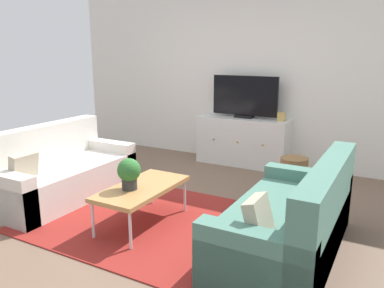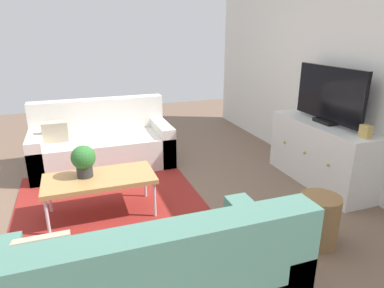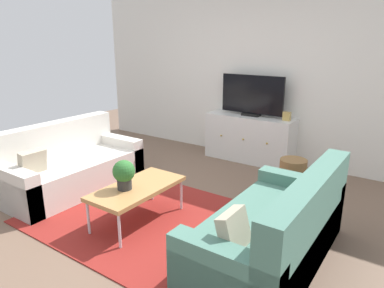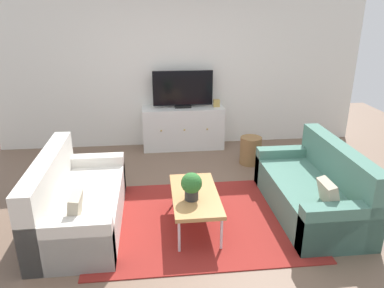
{
  "view_description": "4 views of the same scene",
  "coord_description": "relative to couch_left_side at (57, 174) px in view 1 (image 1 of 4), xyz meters",
  "views": [
    {
      "loc": [
        2.15,
        -3.22,
        1.74
      ],
      "look_at": [
        0.0,
        0.67,
        0.66
      ],
      "focal_mm": 36.21,
      "sensor_mm": 36.0,
      "label": 1
    },
    {
      "loc": [
        3.04,
        -0.41,
        1.77
      ],
      "look_at": [
        0.0,
        0.67,
        0.66
      ],
      "focal_mm": 31.8,
      "sensor_mm": 36.0,
      "label": 2
    },
    {
      "loc": [
        2.36,
        -2.73,
        1.9
      ],
      "look_at": [
        0.0,
        0.67,
        0.66
      ],
      "focal_mm": 32.89,
      "sensor_mm": 36.0,
      "label": 3
    },
    {
      "loc": [
        -0.5,
        -3.92,
        2.4
      ],
      "look_at": [
        0.0,
        0.67,
        0.66
      ],
      "focal_mm": 34.59,
      "sensor_mm": 36.0,
      "label": 4
    }
  ],
  "objects": [
    {
      "name": "ground_plane",
      "position": [
        1.44,
        0.1,
        -0.28
      ],
      "size": [
        10.0,
        10.0,
        0.0
      ],
      "primitive_type": "plane",
      "color": "brown"
    },
    {
      "name": "tv_console",
      "position": [
        1.46,
        2.37,
        0.09
      ],
      "size": [
        1.41,
        0.47,
        0.74
      ],
      "color": "silver",
      "rests_on": "ground_plane"
    },
    {
      "name": "couch_left_side",
      "position": [
        0.0,
        0.0,
        0.0
      ],
      "size": [
        0.86,
        1.77,
        0.86
      ],
      "color": "silver",
      "rests_on": "ground_plane"
    },
    {
      "name": "flat_screen_tv",
      "position": [
        1.46,
        2.39,
        0.77
      ],
      "size": [
        1.03,
        0.16,
        0.64
      ],
      "color": "black",
      "rests_on": "tv_console"
    },
    {
      "name": "coffee_table",
      "position": [
        1.37,
        -0.15,
        0.1
      ],
      "size": [
        0.52,
        1.05,
        0.41
      ],
      "color": "#B7844C",
      "rests_on": "ground_plane"
    },
    {
      "name": "mantel_clock",
      "position": [
        2.04,
        2.37,
        0.52
      ],
      "size": [
        0.11,
        0.07,
        0.13
      ],
      "primitive_type": "cube",
      "color": "tan",
      "rests_on": "tv_console"
    },
    {
      "name": "area_rug",
      "position": [
        1.44,
        -0.05,
        -0.27
      ],
      "size": [
        2.5,
        1.9,
        0.01
      ],
      "primitive_type": "cube",
      "color": "maroon",
      "rests_on": "ground_plane"
    },
    {
      "name": "potted_plant",
      "position": [
        1.32,
        -0.27,
        0.31
      ],
      "size": [
        0.23,
        0.23,
        0.31
      ],
      "color": "#2D2D2D",
      "rests_on": "coffee_table"
    },
    {
      "name": "wicker_basket",
      "position": [
        2.47,
        1.55,
        -0.06
      ],
      "size": [
        0.34,
        0.34,
        0.44
      ],
      "primitive_type": "cylinder",
      "color": "olive",
      "rests_on": "ground_plane"
    },
    {
      "name": "wall_back",
      "position": [
        1.44,
        2.65,
        1.07
      ],
      "size": [
        6.4,
        0.12,
        2.7
      ],
      "primitive_type": "cube",
      "color": "silver",
      "rests_on": "ground_plane"
    },
    {
      "name": "couch_right_side",
      "position": [
        2.88,
        0.0,
        0.0
      ],
      "size": [
        0.86,
        1.77,
        0.86
      ],
      "color": "#4C7A6B",
      "rests_on": "ground_plane"
    }
  ]
}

